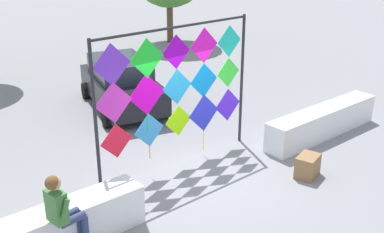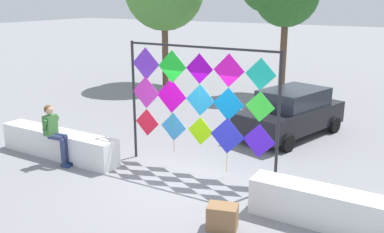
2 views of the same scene
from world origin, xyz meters
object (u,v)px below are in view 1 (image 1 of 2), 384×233
kite_display_rack (176,84)px  seated_vendor (64,210)px  cardboard_box_large (308,166)px  parked_car (121,83)px

kite_display_rack → seated_vendor: size_ratio=2.56×
cardboard_box_large → parked_car: bearing=96.9°
kite_display_rack → parked_car: size_ratio=0.99×
seated_vendor → cardboard_box_large: seated_vendor is taller
parked_car → kite_display_rack: bearing=-104.9°
kite_display_rack → cardboard_box_large: 3.32m
kite_display_rack → cardboard_box_large: kite_display_rack is taller
parked_car → cardboard_box_large: 6.28m
kite_display_rack → seated_vendor: kite_display_rack is taller
parked_car → seated_vendor: bearing=-129.0°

